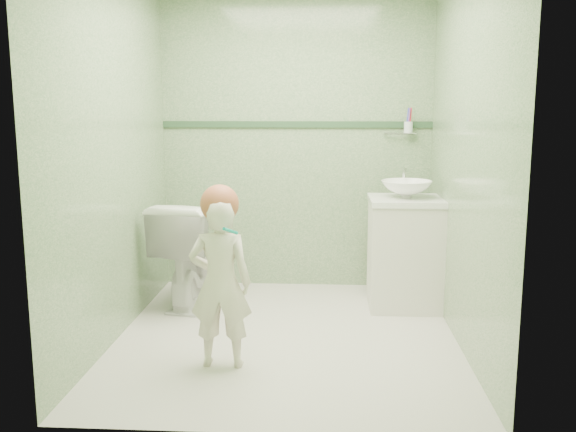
{
  "coord_description": "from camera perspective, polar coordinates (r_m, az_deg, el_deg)",
  "views": [
    {
      "loc": [
        0.25,
        -3.92,
        1.49
      ],
      "look_at": [
        0.0,
        0.15,
        0.78
      ],
      "focal_mm": 39.14,
      "sensor_mm": 36.0,
      "label": 1
    }
  ],
  "objects": [
    {
      "name": "faucet",
      "position": [
        4.87,
        10.48,
        3.63
      ],
      "size": [
        0.03,
        0.13,
        0.18
      ],
      "color": "silver",
      "rests_on": "counter"
    },
    {
      "name": "basin",
      "position": [
        4.69,
        10.71,
        2.41
      ],
      "size": [
        0.37,
        0.37,
        0.13
      ],
      "primitive_type": "imported",
      "color": "white",
      "rests_on": "counter"
    },
    {
      "name": "vanity",
      "position": [
        4.78,
        10.53,
        -3.46
      ],
      "size": [
        0.52,
        0.5,
        0.8
      ],
      "primitive_type": "cube",
      "color": "silver",
      "rests_on": "ground"
    },
    {
      "name": "toddler",
      "position": [
        3.63,
        -6.17,
        -6.11
      ],
      "size": [
        0.36,
        0.25,
        0.99
      ],
      "primitive_type": "imported",
      "rotation": [
        0.0,
        0.0,
        3.17
      ],
      "color": "silver",
      "rests_on": "ground"
    },
    {
      "name": "room_shell",
      "position": [
        3.94,
        -0.13,
        5.66
      ],
      "size": [
        2.5,
        2.54,
        2.4
      ],
      "color": "gray",
      "rests_on": "ground"
    },
    {
      "name": "trim_stripe",
      "position": [
        5.17,
        0.75,
        8.32
      ],
      "size": [
        2.2,
        0.02,
        0.05
      ],
      "primitive_type": "cube",
      "color": "#2C4B30",
      "rests_on": "room_shell"
    },
    {
      "name": "hair_cap",
      "position": [
        3.56,
        -6.23,
        1.11
      ],
      "size": [
        0.22,
        0.22,
        0.22
      ],
      "primitive_type": "sphere",
      "color": "#AF5A3B",
      "rests_on": "toddler"
    },
    {
      "name": "counter",
      "position": [
        4.71,
        10.68,
        1.4
      ],
      "size": [
        0.54,
        0.52,
        0.04
      ],
      "primitive_type": "cube",
      "color": "white",
      "rests_on": "vanity"
    },
    {
      "name": "teal_toothbrush",
      "position": [
        3.42,
        -5.35,
        -1.28
      ],
      "size": [
        0.11,
        0.13,
        0.08
      ],
      "color": "#07958C",
      "rests_on": "toddler"
    },
    {
      "name": "toilet",
      "position": [
        4.82,
        -8.45,
        -3.31
      ],
      "size": [
        0.59,
        0.86,
        0.8
      ],
      "primitive_type": "imported",
      "rotation": [
        0.0,
        0.0,
        2.94
      ],
      "color": "white",
      "rests_on": "ground"
    },
    {
      "name": "ground",
      "position": [
        4.2,
        -0.13,
        -10.9
      ],
      "size": [
        2.5,
        2.5,
        0.0
      ],
      "primitive_type": "plane",
      "color": "beige",
      "rests_on": "ground"
    },
    {
      "name": "cup_holder",
      "position": [
        5.14,
        10.81,
        7.95
      ],
      "size": [
        0.26,
        0.07,
        0.21
      ],
      "color": "silver",
      "rests_on": "room_shell"
    }
  ]
}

